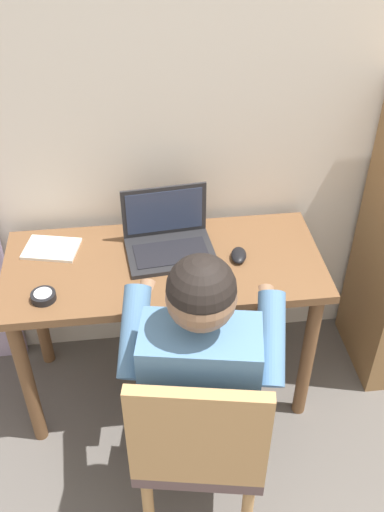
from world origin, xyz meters
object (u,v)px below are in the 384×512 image
(person_seated, at_px, (202,361))
(notebook_pad, at_px, (52,249))
(computer_mouse, at_px, (239,255))
(laptop, at_px, (168,238))
(chair, at_px, (199,441))
(desk_clock, at_px, (43,296))
(desk, at_px, (164,284))

(person_seated, distance_m, notebook_pad, 0.80)
(notebook_pad, bearing_deg, person_seated, -35.78)
(person_seated, xyz_separation_m, computer_mouse, (0.21, 0.46, 0.07))
(computer_mouse, bearing_deg, laptop, 171.59)
(chair, relative_size, laptop, 2.43)
(computer_mouse, height_order, desk_clock, computer_mouse)
(person_seated, bearing_deg, chair, -99.41)
(chair, relative_size, person_seated, 0.73)
(desk, height_order, notebook_pad, notebook_pad)
(person_seated, relative_size, computer_mouse, 11.98)
(laptop, xyz_separation_m, desk_clock, (-0.47, -0.25, -0.04))
(laptop, bearing_deg, person_seated, -83.83)
(person_seated, relative_size, laptop, 3.31)
(person_seated, relative_size, desk_clock, 13.31)
(laptop, bearing_deg, computer_mouse, -19.86)
(chair, distance_m, notebook_pad, 0.96)
(desk_clock, bearing_deg, notebook_pad, 88.62)
(desk, xyz_separation_m, person_seated, (0.09, -0.47, 0.06))
(desk, height_order, desk_clock, desk_clock)
(laptop, height_order, computer_mouse, laptop)
(computer_mouse, bearing_deg, desk_clock, -157.13)
(chair, relative_size, notebook_pad, 4.19)
(chair, xyz_separation_m, desk_clock, (-0.50, 0.49, 0.25))
(chair, bearing_deg, laptop, 92.36)
(desk_clock, bearing_deg, person_seated, -30.38)
(person_seated, distance_m, computer_mouse, 0.51)
(desk, distance_m, chair, 0.67)
(person_seated, bearing_deg, notebook_pad, 131.02)
(laptop, height_order, notebook_pad, laptop)
(chair, height_order, notebook_pad, chair)
(chair, distance_m, person_seated, 0.26)
(notebook_pad, bearing_deg, laptop, 7.47)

